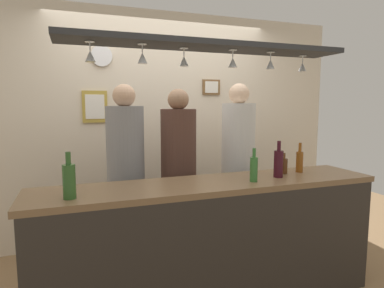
{
  "coord_description": "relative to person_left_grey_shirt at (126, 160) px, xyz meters",
  "views": [
    {
      "loc": [
        -0.98,
        -2.65,
        1.57
      ],
      "look_at": [
        0.0,
        0.1,
        1.21
      ],
      "focal_mm": 30.99,
      "sensor_mm": 36.0,
      "label": 1
    }
  ],
  "objects": [
    {
      "name": "picture_frame_caricature",
      "position": [
        -0.21,
        0.7,
        0.48
      ],
      "size": [
        0.26,
        0.02,
        0.34
      ],
      "color": "#B29338",
      "rests_on": "back_wall"
    },
    {
      "name": "hanging_wineglass_center_left",
      "position": [
        0.36,
        -0.63,
        0.83
      ],
      "size": [
        0.07,
        0.07,
        0.13
      ],
      "color": "silver",
      "rests_on": "overhead_glass_rack"
    },
    {
      "name": "ground_plane",
      "position": [
        0.55,
        -0.36,
        -1.05
      ],
      "size": [
        8.0,
        8.0,
        0.0
      ],
      "primitive_type": "plane",
      "color": "olive"
    },
    {
      "name": "bottle_beer_green_import",
      "position": [
        0.86,
        -0.8,
        0.02
      ],
      "size": [
        0.06,
        0.06,
        0.26
      ],
      "color": "#336B2D",
      "rests_on": "bar_counter"
    },
    {
      "name": "picture_frame_upper_small",
      "position": [
        1.14,
        0.7,
        0.71
      ],
      "size": [
        0.22,
        0.02,
        0.18
      ],
      "color": "brown",
      "rests_on": "back_wall"
    },
    {
      "name": "overhead_glass_rack",
      "position": [
        0.55,
        -0.66,
        0.94
      ],
      "size": [
        2.2,
        0.36,
        0.04
      ],
      "primitive_type": "cube",
      "color": "black"
    },
    {
      "name": "bottle_beer_amber_tall",
      "position": [
        1.42,
        -0.63,
        0.02
      ],
      "size": [
        0.06,
        0.06,
        0.26
      ],
      "color": "brown",
      "rests_on": "bar_counter"
    },
    {
      "name": "person_right_white_patterned_shirt",
      "position": [
        1.14,
        0.0,
        0.02
      ],
      "size": [
        0.34,
        0.34,
        1.77
      ],
      "color": "#2D334C",
      "rests_on": "ground_plane"
    },
    {
      "name": "bottle_wine_dark_red",
      "position": [
        1.13,
        -0.74,
        0.03
      ],
      "size": [
        0.08,
        0.08,
        0.3
      ],
      "color": "#380F19",
      "rests_on": "bar_counter"
    },
    {
      "name": "person_left_grey_shirt",
      "position": [
        0.0,
        0.0,
        0.0
      ],
      "size": [
        0.34,
        0.34,
        1.74
      ],
      "color": "#2D334C",
      "rests_on": "ground_plane"
    },
    {
      "name": "hanging_wineglass_right",
      "position": [
        1.44,
        -0.6,
        0.83
      ],
      "size": [
        0.07,
        0.07,
        0.13
      ],
      "color": "silver",
      "rests_on": "overhead_glass_rack"
    },
    {
      "name": "person_middle_brown_shirt",
      "position": [
        0.51,
        -0.0,
        -0.02
      ],
      "size": [
        0.34,
        0.34,
        1.71
      ],
      "color": "#2D334C",
      "rests_on": "ground_plane"
    },
    {
      "name": "bar_counter",
      "position": [
        0.55,
        -0.86,
        -0.39
      ],
      "size": [
        2.7,
        0.55,
        0.97
      ],
      "color": "brown",
      "rests_on": "ground_plane"
    },
    {
      "name": "bottle_champagne_green",
      "position": [
        -0.47,
        -0.82,
        0.03
      ],
      "size": [
        0.08,
        0.08,
        0.3
      ],
      "color": "#2D5623",
      "rests_on": "bar_counter"
    },
    {
      "name": "hanging_wineglass_center",
      "position": [
        0.73,
        -0.67,
        0.83
      ],
      "size": [
        0.07,
        0.07,
        0.13
      ],
      "color": "silver",
      "rests_on": "overhead_glass_rack"
    },
    {
      "name": "back_wall",
      "position": [
        0.55,
        0.74,
        0.25
      ],
      "size": [
        4.4,
        0.06,
        2.6
      ],
      "primitive_type": "cube",
      "color": "beige",
      "rests_on": "ground_plane"
    },
    {
      "name": "hanging_wineglass_left",
      "position": [
        0.03,
        -0.69,
        0.83
      ],
      "size": [
        0.07,
        0.07,
        0.13
      ],
      "color": "silver",
      "rests_on": "overhead_glass_rack"
    },
    {
      "name": "bottle_beer_brown_stubby",
      "position": [
        1.25,
        -0.63,
        -0.01
      ],
      "size": [
        0.07,
        0.07,
        0.18
      ],
      "color": "#512D14",
      "rests_on": "bar_counter"
    },
    {
      "name": "hanging_wineglass_center_right",
      "position": [
        1.07,
        -0.68,
        0.83
      ],
      "size": [
        0.07,
        0.07,
        0.13
      ],
      "color": "silver",
      "rests_on": "overhead_glass_rack"
    },
    {
      "name": "hanging_wineglass_far_left",
      "position": [
        -0.31,
        -0.66,
        0.83
      ],
      "size": [
        0.07,
        0.07,
        0.13
      ],
      "color": "silver",
      "rests_on": "overhead_glass_rack"
    },
    {
      "name": "wall_clock",
      "position": [
        -0.13,
        0.69,
        1.02
      ],
      "size": [
        0.22,
        0.03,
        0.22
      ],
      "primitive_type": "cylinder",
      "rotation": [
        1.57,
        0.0,
        0.0
      ],
      "color": "white",
      "rests_on": "back_wall"
    }
  ]
}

